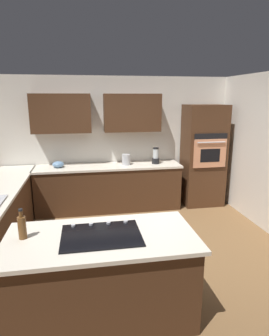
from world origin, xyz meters
TOP-DOWN VIEW (x-y plane):
  - ground_plane at (0.00, 0.00)m, footprint 14.00×14.00m
  - wall_back at (0.07, -2.04)m, footprint 6.00×0.44m
  - lower_cabinets_back at (0.10, -1.72)m, footprint 2.80×0.60m
  - countertop_back at (0.10, -1.72)m, footprint 2.84×0.64m
  - lower_cabinets_side at (1.82, -0.55)m, footprint 0.60×2.90m
  - island_base at (0.42, 1.18)m, footprint 1.76×0.84m
  - island_top at (0.42, 1.18)m, footprint 1.84×0.92m
  - wall_oven at (-1.85, -1.72)m, footprint 0.80×0.66m
  - cooktop at (0.42, 1.18)m, footprint 0.76×0.56m
  - blender at (-0.85, -1.73)m, footprint 0.15×0.15m
  - mixing_bowl at (1.05, -1.73)m, footprint 0.22×0.22m
  - kettle at (-0.25, -1.73)m, footprint 0.16×0.16m
  - oil_bottle at (1.15, 1.11)m, footprint 0.08×0.08m

SIDE VIEW (x-z plane):
  - ground_plane at x=0.00m, z-range 0.00..0.00m
  - lower_cabinets_back at x=0.10m, z-range 0.00..0.86m
  - lower_cabinets_side at x=1.82m, z-range 0.00..0.86m
  - island_base at x=0.42m, z-range 0.00..0.86m
  - countertop_back at x=0.10m, z-range 0.86..0.90m
  - island_top at x=0.42m, z-range 0.86..0.90m
  - cooktop at x=0.42m, z-range 0.89..0.92m
  - mixing_bowl at x=1.05m, z-range 0.90..1.02m
  - kettle at x=-0.25m, z-range 0.90..1.11m
  - oil_bottle at x=1.15m, z-range 0.87..1.17m
  - wall_oven at x=-1.85m, z-range 0.00..2.06m
  - blender at x=-0.85m, z-range 0.88..1.20m
  - wall_back at x=0.07m, z-range 0.15..2.75m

